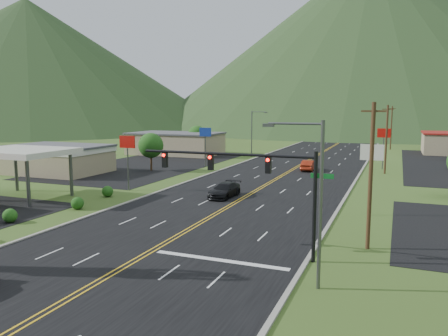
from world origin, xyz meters
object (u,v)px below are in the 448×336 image
at_px(traffic_signal, 253,175).
at_px(car_red_far, 309,166).
at_px(streetlight_west, 253,130).
at_px(gas_canopy, 20,153).
at_px(car_dark_mid, 225,191).
at_px(streetlight_east, 315,193).

xyz_separation_m(traffic_signal, car_red_far, (-3.95, 39.97, -4.53)).
xyz_separation_m(streetlight_west, car_red_far, (14.22, -16.04, -4.38)).
height_order(gas_canopy, car_red_far, gas_canopy).
relative_size(streetlight_west, car_dark_mid, 1.72).
bearing_deg(traffic_signal, streetlight_west, 107.97).
bearing_deg(streetlight_east, gas_canopy, 160.12).
xyz_separation_m(streetlight_east, car_red_far, (-8.64, 43.96, -4.38)).
relative_size(streetlight_west, car_red_far, 1.84).
relative_size(streetlight_east, car_dark_mid, 1.72).
xyz_separation_m(traffic_signal, gas_canopy, (-28.48, 8.00, -0.46)).
distance_m(streetlight_west, car_dark_mid, 41.01).
height_order(traffic_signal, gas_canopy, traffic_signal).
xyz_separation_m(gas_canopy, car_dark_mid, (19.97, 8.39, -4.11)).
xyz_separation_m(gas_canopy, car_red_far, (24.54, 31.96, -4.07)).
bearing_deg(traffic_signal, gas_canopy, 164.30).
distance_m(streetlight_west, gas_canopy, 49.10).
bearing_deg(traffic_signal, car_red_far, 95.64).
relative_size(streetlight_west, gas_canopy, 0.90).
height_order(traffic_signal, car_red_far, traffic_signal).
relative_size(streetlight_east, gas_canopy, 0.90).
bearing_deg(traffic_signal, streetlight_east, -40.39).
bearing_deg(streetlight_west, gas_canopy, -102.13).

